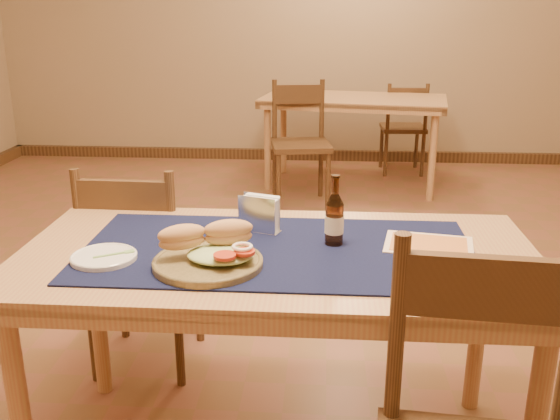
# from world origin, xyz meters

# --- Properties ---
(room) EXTENTS (6.04, 7.04, 2.84)m
(room) POSITION_xyz_m (0.00, 0.00, 1.40)
(room) COLOR brown
(room) RESTS_ON ground
(main_table) EXTENTS (1.60, 0.80, 0.75)m
(main_table) POSITION_xyz_m (0.00, -0.80, 0.67)
(main_table) COLOR #AA8350
(main_table) RESTS_ON ground
(placemat) EXTENTS (1.20, 0.60, 0.01)m
(placemat) POSITION_xyz_m (0.00, -0.80, 0.75)
(placemat) COLOR #0D1333
(placemat) RESTS_ON main_table
(baseboard) EXTENTS (6.00, 7.00, 0.10)m
(baseboard) POSITION_xyz_m (0.00, 0.00, 0.05)
(baseboard) COLOR #4E331B
(baseboard) RESTS_ON ground
(back_table) EXTENTS (1.58, 0.97, 0.75)m
(back_table) POSITION_xyz_m (0.38, 2.58, 0.67)
(back_table) COLOR #AA8350
(back_table) RESTS_ON ground
(chair_main_far) EXTENTS (0.43, 0.43, 0.90)m
(chair_main_far) POSITION_xyz_m (-0.60, -0.28, 0.47)
(chair_main_far) COLOR #4E331B
(chair_main_far) RESTS_ON ground
(chair_back_near) EXTENTS (0.49, 0.49, 0.93)m
(chair_back_near) POSITION_xyz_m (-0.04, 2.08, 0.48)
(chair_back_near) COLOR #4E331B
(chair_back_near) RESTS_ON ground
(chair_back_far) EXTENTS (0.39, 0.39, 0.83)m
(chair_back_far) POSITION_xyz_m (0.85, 3.03, 0.43)
(chair_back_far) COLOR #4E331B
(chair_back_far) RESTS_ON ground
(sandwich_plate) EXTENTS (0.32, 0.32, 0.12)m
(sandwich_plate) POSITION_xyz_m (-0.18, -0.93, 0.79)
(sandwich_plate) COLOR olive
(sandwich_plate) RESTS_ON placemat
(side_plate) EXTENTS (0.19, 0.19, 0.02)m
(side_plate) POSITION_xyz_m (-0.51, -0.92, 0.76)
(side_plate) COLOR white
(side_plate) RESTS_ON placemat
(fork) EXTENTS (0.11, 0.07, 0.00)m
(fork) POSITION_xyz_m (-0.47, -0.90, 0.77)
(fork) COLOR #85BB67
(fork) RESTS_ON side_plate
(beer_bottle) EXTENTS (0.06, 0.06, 0.22)m
(beer_bottle) POSITION_xyz_m (0.17, -0.74, 0.84)
(beer_bottle) COLOR #4B250D
(beer_bottle) RESTS_ON placemat
(napkin_holder) EXTENTS (0.15, 0.09, 0.12)m
(napkin_holder) POSITION_xyz_m (-0.07, -0.65, 0.81)
(napkin_holder) COLOR silver
(napkin_holder) RESTS_ON placemat
(menu_card) EXTENTS (0.30, 0.24, 0.01)m
(menu_card) POSITION_xyz_m (0.47, -0.73, 0.76)
(menu_card) COLOR beige
(menu_card) RESTS_ON placemat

